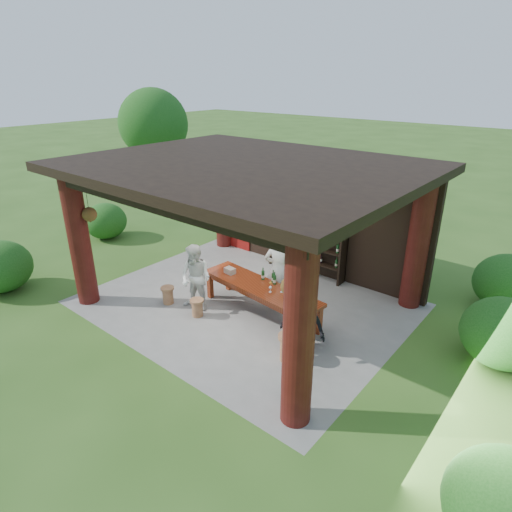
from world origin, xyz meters
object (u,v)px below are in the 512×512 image
Objects in this scene: napkin_basket at (230,271)px; stool_far_left at (168,295)px; guest_man at (303,322)px; guest_woman at (196,278)px; stool_near_right at (289,347)px; tasting_table at (260,290)px; host at (278,271)px; stool_near_left at (197,307)px; wine_shelf at (307,238)px.

stool_far_left is at bearing -134.81° from napkin_basket.
guest_man is at bearing 5.59° from stool_far_left.
guest_woman is (0.75, 0.28, 0.59)m from stool_far_left.
guest_woman reaches higher than stool_near_right.
napkin_basket reaches higher than tasting_table.
stool_near_left is at bearing 30.74° from host.
host is 1.16× the size of guest_woman.
tasting_table is 1.72× the size of host.
napkin_basket is (-1.00, 0.05, 0.19)m from tasting_table.
wine_shelf is at bearing 118.88° from stool_near_right.
tasting_table is 1.99× the size of guest_woman.
stool_near_right reaches higher than stool_far_left.
wine_shelf is at bearing 113.50° from guest_man.
wine_shelf is 4.13× the size of stool_near_right.
stool_near_left is at bearing 2.42° from stool_far_left.
tasting_table reaches higher than stool_near_left.
host reaches higher than stool_near_right.
stool_near_right is 0.57m from guest_man.
stool_far_left is (-1.01, -0.04, 0.01)m from stool_near_left.
wine_shelf is 5.52× the size of stool_near_left.
tasting_table is at bearing -2.63° from napkin_basket.
host is 2.02m from guest_man.
stool_far_left is 0.23× the size of host.
tasting_table is 7.44× the size of stool_far_left.
stool_near_right is 2.21× the size of napkin_basket.
napkin_basket is (-1.08, -0.53, -0.13)m from host.
host is at bearing 26.22° from napkin_basket.
stool_near_left is 1.65× the size of napkin_basket.
guest_man is at bearing 6.74° from stool_near_left.
host reaches higher than tasting_table.
guest_man is (2.10, -3.30, -0.30)m from wine_shelf.
host is at bearing 36.90° from stool_far_left.
napkin_basket is (1.09, 1.10, 0.59)m from stool_far_left.
stool_far_left is 1.66m from napkin_basket.
guest_man is at bearing -9.31° from guest_woman.
guest_woman is (-0.89, -3.39, -0.23)m from wine_shelf.
wine_shelf is at bearing 99.97° from tasting_table.
stool_near_right is 1.30× the size of stool_far_left.
stool_near_left is 1.01m from stool_far_left.
wine_shelf reaches higher than host.
stool_near_left is 0.69m from guest_woman.
guest_man is at bearing 118.01° from host.
stool_far_left reaches higher than stool_near_left.
stool_far_left is at bearing -114.05° from wine_shelf.
napkin_basket is at bearing -101.98° from wine_shelf.
wine_shelf is 2.69m from tasting_table.
stool_near_left is 2.10m from host.
stool_far_left is (-1.64, -3.67, -0.81)m from wine_shelf.
host is (1.17, 1.59, 0.72)m from stool_near_left.
wine_shelf is 9.12× the size of napkin_basket.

